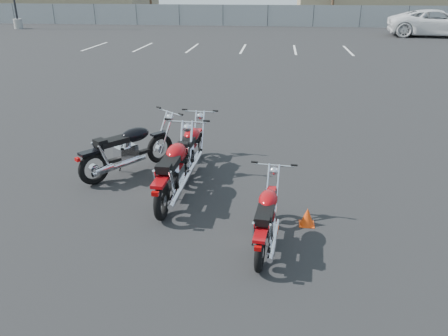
# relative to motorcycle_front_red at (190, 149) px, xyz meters

# --- Properties ---
(ground) EXTENTS (120.00, 120.00, 0.00)m
(ground) POSITION_rel_motorcycle_front_red_xyz_m (0.64, -1.95, -0.46)
(ground) COLOR black
(ground) RESTS_ON ground
(motorcycle_front_red) EXTENTS (0.79, 2.06, 1.01)m
(motorcycle_front_red) POSITION_rel_motorcycle_front_red_xyz_m (0.00, 0.00, 0.00)
(motorcycle_front_red) COLOR black
(motorcycle_front_red) RESTS_ON ground
(motorcycle_second_black) EXTENTS (1.73, 2.00, 1.09)m
(motorcycle_second_black) POSITION_rel_motorcycle_front_red_xyz_m (-1.19, -0.29, 0.04)
(motorcycle_second_black) COLOR black
(motorcycle_second_black) RESTS_ON ground
(motorcycle_third_red) EXTENTS (0.89, 2.29, 1.12)m
(motorcycle_third_red) POSITION_rel_motorcycle_front_red_xyz_m (-0.04, -1.24, 0.05)
(motorcycle_third_red) COLOR black
(motorcycle_third_red) RESTS_ON ground
(motorcycle_rear_red) EXTENTS (0.73, 1.88, 0.92)m
(motorcycle_rear_red) POSITION_rel_motorcycle_front_red_xyz_m (1.60, -2.57, -0.04)
(motorcycle_rear_red) COLOR black
(motorcycle_rear_red) RESTS_ON ground
(training_cone_near) EXTENTS (0.24, 0.24, 0.28)m
(training_cone_near) POSITION_rel_motorcycle_front_red_xyz_m (2.22, -1.93, -0.32)
(training_cone_near) COLOR #E4400C
(training_cone_near) RESTS_ON ground
(chainlink_fence) EXTENTS (80.06, 0.06, 1.80)m
(chainlink_fence) POSITION_rel_motorcycle_front_red_xyz_m (0.64, 33.05, 0.44)
(chainlink_fence) COLOR gray
(chainlink_fence) RESTS_ON ground
(tan_building_east) EXTENTS (14.40, 9.40, 3.70)m
(tan_building_east) POSITION_rel_motorcycle_front_red_xyz_m (10.64, 42.05, 1.40)
(tan_building_east) COLOR #8B7B59
(tan_building_east) RESTS_ON ground
(parking_line_stripes) EXTENTS (15.12, 4.00, 0.01)m
(parking_line_stripes) POSITION_rel_motorcycle_front_red_xyz_m (-1.86, 18.05, -0.45)
(parking_line_stripes) COLOR silver
(parking_line_stripes) RESTS_ON ground
(white_van) EXTENTS (3.89, 7.93, 2.90)m
(white_van) POSITION_rel_motorcycle_front_red_xyz_m (12.79, 26.09, 0.99)
(white_van) COLOR white
(white_van) RESTS_ON ground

